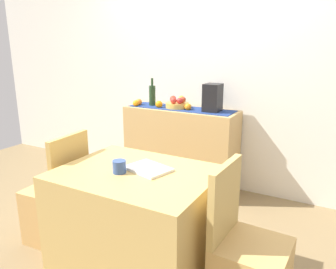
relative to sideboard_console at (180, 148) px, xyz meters
The scene contains 20 objects.
ground_plane 1.04m from the sideboard_console, 78.45° to the right, with size 6.40×6.40×0.02m, color olive.
room_wall_rear 0.96m from the sideboard_console, 54.13° to the left, with size 6.40×0.06×2.70m, color silver.
sideboard_console is the anchor object (origin of this frame).
table_runner 0.45m from the sideboard_console, ahead, with size 1.15×0.32×0.01m, color navy.
fruit_bowl 0.48m from the sideboard_console, behind, with size 0.25×0.25×0.06m, color gold.
apple_left 0.55m from the sideboard_console, behind, with size 0.07×0.07×0.07m, color red.
apple_front 0.55m from the sideboard_console, 119.50° to the right, with size 0.07×0.07×0.07m, color red.
apple_right 0.55m from the sideboard_console, 114.33° to the left, with size 0.07×0.07×0.07m, color #939F2C.
apple_rear 0.54m from the sideboard_console, 31.58° to the left, with size 0.07×0.07×0.07m, color #BF3F23.
apple_upper 0.54m from the sideboard_console, 75.80° to the right, with size 0.06×0.06×0.06m, color red.
wine_bottle 0.67m from the sideboard_console, behind, with size 0.07×0.07×0.31m.
coffee_maker 0.69m from the sideboard_console, ahead, with size 0.16×0.18×0.28m, color black.
orange_loose_far 0.50m from the sideboard_console, 25.74° to the right, with size 0.07×0.07×0.07m, color orange.
orange_loose_end 0.54m from the sideboard_console, 162.20° to the right, with size 0.08×0.08×0.08m, color orange.
orange_loose_mid 0.70m from the sideboard_console, behind, with size 0.07×0.07×0.07m, color orange.
orange_loose_near_bowl 0.70m from the sideboard_console, 166.26° to the right, with size 0.07×0.07×0.07m, color orange.
dining_table 1.47m from the sideboard_console, 74.71° to the right, with size 1.02×0.79×0.74m, color tan.
open_book 1.46m from the sideboard_console, 71.81° to the right, with size 0.28×0.21×0.02m, color white.
coffee_cup 1.56m from the sideboard_console, 78.31° to the right, with size 0.09×0.09×0.08m, color #324E8E.
chair_near_window 1.48m from the sideboard_console, 105.27° to the right, with size 0.43×0.43×0.90m.
Camera 1 is at (1.35, -2.14, 1.53)m, focal length 34.83 mm.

